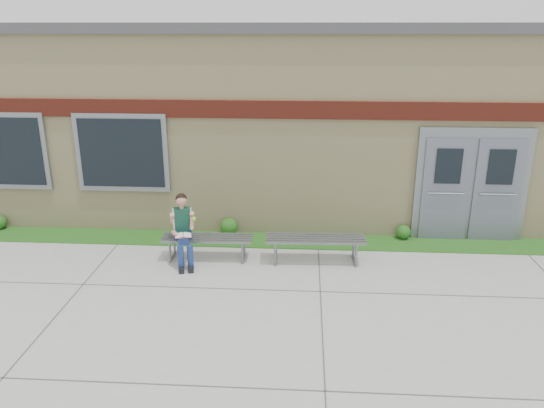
{
  "coord_description": "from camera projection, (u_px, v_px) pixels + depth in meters",
  "views": [
    {
      "loc": [
        0.7,
        -7.31,
        4.18
      ],
      "look_at": [
        0.13,
        1.7,
        1.1
      ],
      "focal_mm": 35.0,
      "sensor_mm": 36.0,
      "label": 1
    }
  ],
  "objects": [
    {
      "name": "bench_right",
      "position": [
        315.0,
        243.0,
        9.71
      ],
      "size": [
        1.84,
        0.56,
        0.47
      ],
      "rotation": [
        0.0,
        0.0,
        0.03
      ],
      "color": "slate",
      "rests_on": "ground"
    },
    {
      "name": "shrub_east",
      "position": [
        403.0,
        232.0,
        10.77
      ],
      "size": [
        0.29,
        0.29,
        0.29
      ],
      "primitive_type": "sphere",
      "color": "#254813",
      "rests_on": "grass_strip"
    },
    {
      "name": "school_building",
      "position": [
        278.0,
        111.0,
        13.28
      ],
      "size": [
        16.2,
        6.22,
        4.2
      ],
      "color": "beige",
      "rests_on": "ground"
    },
    {
      "name": "girl",
      "position": [
        183.0,
        228.0,
        9.58
      ],
      "size": [
        0.52,
        0.8,
        1.29
      ],
      "rotation": [
        0.0,
        0.0,
        0.24
      ],
      "color": "navy",
      "rests_on": "ground"
    },
    {
      "name": "shrub_mid",
      "position": [
        229.0,
        226.0,
        10.98
      ],
      "size": [
        0.35,
        0.35,
        0.35
      ],
      "primitive_type": "sphere",
      "color": "#254813",
      "rests_on": "grass_strip"
    },
    {
      "name": "grass_strip",
      "position": [
        269.0,
        240.0,
        10.75
      ],
      "size": [
        16.0,
        0.8,
        0.02
      ],
      "primitive_type": "cube",
      "color": "#254813",
      "rests_on": "ground"
    },
    {
      "name": "ground",
      "position": [
        257.0,
        305.0,
        8.3
      ],
      "size": [
        80.0,
        80.0,
        0.0
      ],
      "primitive_type": "plane",
      "color": "#9E9E99",
      "rests_on": "ground"
    },
    {
      "name": "bench_left",
      "position": [
        207.0,
        242.0,
        9.84
      ],
      "size": [
        1.68,
        0.5,
        0.43
      ],
      "rotation": [
        0.0,
        0.0,
        0.02
      ],
      "color": "slate",
      "rests_on": "ground"
    }
  ]
}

